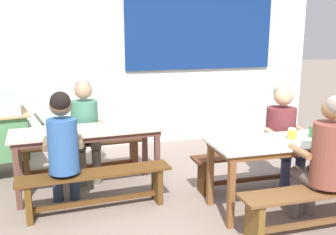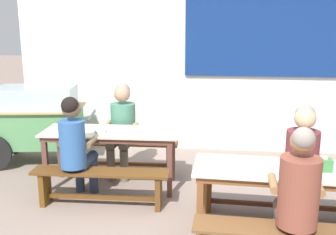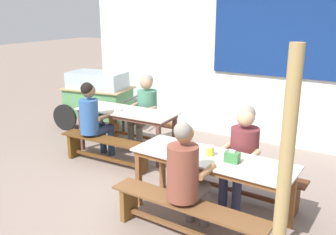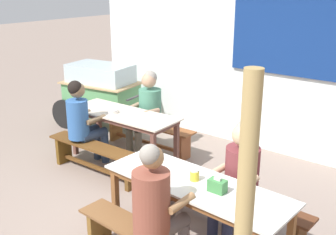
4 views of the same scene
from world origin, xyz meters
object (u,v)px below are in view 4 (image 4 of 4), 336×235
at_px(dining_table_far, 123,118).
at_px(person_left_back_turned, 83,119).
at_px(bench_far_back, 148,132).
at_px(tissue_box, 217,186).
at_px(condiment_jar, 195,175).
at_px(person_right_near_table, 239,173).
at_px(dining_table_near, 196,190).
at_px(bench_far_front, 95,155).
at_px(soup_bowl, 113,111).
at_px(food_cart, 100,91).
at_px(bench_near_back, 227,202).
at_px(person_near_front, 156,204).
at_px(person_center_facing, 147,107).

distance_m(dining_table_far, person_left_back_turned, 0.57).
height_order(bench_far_back, tissue_box, tissue_box).
bearing_deg(bench_far_back, dining_table_far, -88.47).
bearing_deg(condiment_jar, person_right_near_table, 64.49).
relative_size(dining_table_near, person_left_back_turned, 1.49).
bearing_deg(bench_far_front, dining_table_near, -14.97).
height_order(person_left_back_turned, soup_bowl, person_left_back_turned).
bearing_deg(soup_bowl, food_cart, 143.92).
xyz_separation_m(person_right_near_table, tissue_box, (0.07, -0.51, 0.09)).
relative_size(bench_far_front, bench_near_back, 0.83).
bearing_deg(bench_far_front, person_left_back_turned, 166.84).
height_order(bench_far_back, condiment_jar, condiment_jar).
relative_size(person_right_near_table, person_left_back_turned, 0.97).
bearing_deg(dining_table_near, bench_near_back, 87.41).
xyz_separation_m(bench_far_front, tissue_box, (2.26, -0.56, 0.51)).
bearing_deg(bench_far_front, person_near_front, -27.99).
bearing_deg(dining_table_far, tissue_box, -26.20).
bearing_deg(condiment_jar, bench_far_back, 140.99).
relative_size(person_right_near_table, soup_bowl, 8.33).
height_order(bench_far_front, bench_near_back, same).
bearing_deg(person_right_near_table, bench_near_back, 156.49).
xyz_separation_m(food_cart, person_left_back_turned, (1.04, -1.29, 0.04)).
bearing_deg(person_left_back_turned, person_near_front, -26.18).
bearing_deg(person_center_facing, tissue_box, -35.73).
xyz_separation_m(bench_near_back, food_cart, (-3.38, 1.34, 0.38)).
bearing_deg(person_near_front, soup_bowl, 143.93).
bearing_deg(person_right_near_table, bench_far_front, 178.79).
bearing_deg(food_cart, bench_far_front, -45.39).
distance_m(bench_far_front, person_right_near_table, 2.23).
bearing_deg(dining_table_far, food_cart, 148.85).
bearing_deg(bench_near_back, person_near_front, -95.25).
height_order(person_near_front, person_right_near_table, person_near_front).
relative_size(bench_near_back, person_left_back_turned, 1.48).
distance_m(dining_table_far, bench_far_back, 0.68).
height_order(bench_near_back, person_right_near_table, person_right_near_table).
height_order(condiment_jar, soup_bowl, condiment_jar).
relative_size(dining_table_near, bench_far_back, 1.16).
bearing_deg(condiment_jar, bench_near_back, 82.57).
height_order(dining_table_near, condiment_jar, condiment_jar).
bearing_deg(person_left_back_turned, bench_far_front, -13.16).
bearing_deg(dining_table_near, person_near_front, -98.23).
distance_m(dining_table_near, soup_bowl, 2.36).
relative_size(bench_near_back, person_right_near_table, 1.52).
distance_m(person_right_near_table, person_left_back_turned, 2.49).
xyz_separation_m(bench_far_front, person_right_near_table, (2.19, -0.05, 0.42)).
distance_m(food_cart, person_center_facing, 1.40).
distance_m(dining_table_near, tissue_box, 0.28).
xyz_separation_m(tissue_box, condiment_jar, (-0.29, 0.06, -0.01)).
relative_size(dining_table_far, bench_far_back, 1.05).
bearing_deg(bench_far_back, person_near_front, -47.45).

